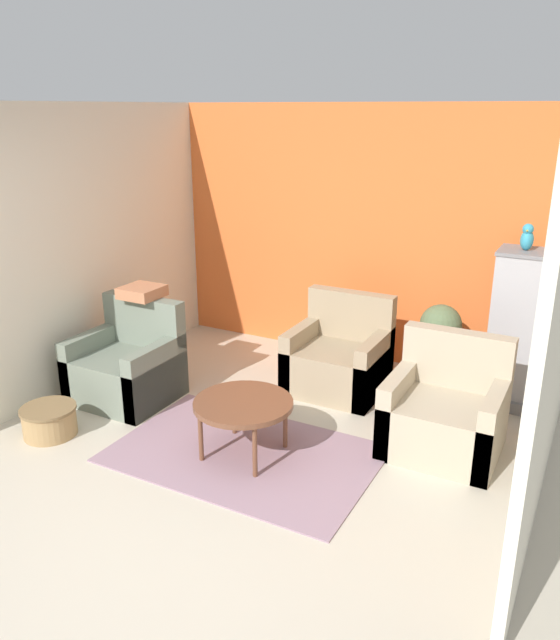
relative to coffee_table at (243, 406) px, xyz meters
name	(u,v)px	position (x,y,z in m)	size (l,w,h in m)	color
ground_plane	(153,533)	(-0.02, -1.07, -0.41)	(20.00, 20.00, 0.00)	beige
wall_back_accent	(360,236)	(-0.02, 2.34, 0.87)	(4.18, 0.06, 2.57)	orange
wall_left	(85,247)	(-2.08, 0.62, 0.87)	(0.06, 3.37, 2.57)	beige
area_rug	(244,454)	(0.00, 0.00, -0.41)	(1.98, 1.29, 0.01)	gray
coffee_table	(243,406)	(0.00, 0.00, 0.00)	(0.75, 0.75, 0.45)	brown
armchair_left	(128,368)	(-1.45, 0.36, -0.12)	(0.84, 0.76, 0.89)	slate
armchair_right	(445,415)	(1.31, 0.81, -0.12)	(0.84, 0.76, 0.89)	tan
armchair_middle	(339,360)	(0.17, 1.43, -0.12)	(0.84, 0.76, 0.89)	#9E896B
birdcage	(515,332)	(1.62, 1.90, 0.26)	(0.51, 0.51, 1.39)	slate
parrot	(527,238)	(1.62, 1.91, 1.09)	(0.11, 0.19, 0.23)	teal
potted_plant	(440,333)	(0.97, 1.91, 0.13)	(0.42, 0.38, 0.81)	brown
wicker_basket	(49,420)	(-1.55, -0.48, -0.28)	(0.44, 0.44, 0.24)	#A37F51
throw_pillow	(142,292)	(-1.45, 0.63, 0.52)	(0.34, 0.34, 0.10)	#B2704C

